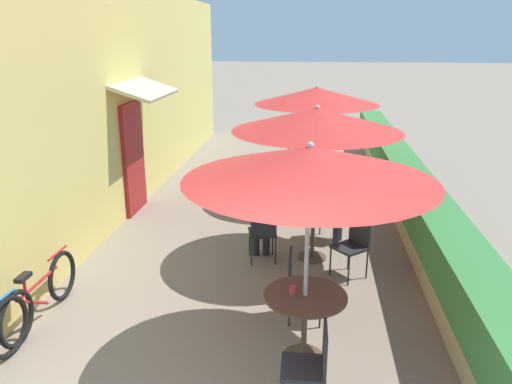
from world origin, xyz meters
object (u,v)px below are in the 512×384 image
Objects in this scene: patio_umbrella_mid at (317,120)px; bicycle_second at (41,295)px; patio_table_mid at (313,223)px; seated_patron_mid_back at (330,201)px; cafe_chair_far_left at (294,185)px; seated_patron_mid_left at (262,217)px; cafe_chair_near_left at (299,280)px; cafe_chair_far_right at (352,177)px; patio_table_far at (314,173)px; cafe_chair_far_back at (296,167)px; cafe_chair_mid_right at (354,242)px; patio_table_near at (305,310)px; cafe_chair_mid_left at (263,230)px; patio_umbrella_near at (310,164)px; cafe_chair_near_right at (312,362)px; coffee_cup_near at (293,290)px; cafe_chair_mid_back at (324,210)px; seated_patron_far_left at (289,175)px.

patio_umbrella_mid is 1.45× the size of bicycle_second.
seated_patron_mid_back is at bearing 69.07° from patio_table_mid.
seated_patron_mid_left is at bearing -154.44° from cafe_chair_far_left.
cafe_chair_near_left and cafe_chair_far_right have the same top height.
cafe_chair_far_right reaches higher than patio_table_far.
patio_table_far is 0.99× the size of cafe_chair_far_back.
patio_table_near is at bearing 120.37° from cafe_chair_mid_right.
cafe_chair_mid_left is 0.52× the size of bicycle_second.
patio_table_mid is 1.00× the size of patio_table_far.
patio_umbrella_near reaches higher than patio_table_mid.
patio_table_near is at bearing 5.65° from cafe_chair_near_right.
cafe_chair_mid_right is (0.64, 1.99, -1.63)m from patio_umbrella_near.
seated_patron_mid_left is (-0.56, 2.39, -0.12)m from coffee_cup_near.
seated_patron_mid_left reaches higher than cafe_chair_far_left.
cafe_chair_far_right is at bearing -24.35° from cafe_chair_far_left.
cafe_chair_far_back is at bearing 120.51° from patio_table_far.
patio_umbrella_near reaches higher than patio_table_near.
cafe_chair_mid_back is at bearing 85.74° from patio_umbrella_near.
cafe_chair_mid_right is at bearing 72.06° from patio_umbrella_near.
coffee_cup_near is at bearing -88.45° from seated_patron_mid_left.
seated_patron_mid_back is 1.44× the size of cafe_chair_far_right.
cafe_chair_mid_right reaches higher than patio_table_mid.
cafe_chair_near_left is 0.36× the size of patio_umbrella_mid.
cafe_chair_far_left reaches higher than patio_table_far.
seated_patron_mid_left is at bearing -32.62° from seated_patron_mid_back.
bicycle_second is (-2.75, -4.34, -0.35)m from seated_patron_far_left.
cafe_chair_near_left is 1.00× the size of cafe_chair_mid_left.
seated_patron_mid_back is (0.27, 4.01, 0.17)m from cafe_chair_near_right.
cafe_chair_far_left is at bearing -24.35° from cafe_chair_far_back.
seated_patron_mid_back is 1.00× the size of seated_patron_far_left.
cafe_chair_mid_left is at bearing -103.66° from patio_table_far.
patio_umbrella_mid is (-0.01, 3.29, 1.63)m from cafe_chair_near_right.
seated_patron_mid_left and seated_patron_mid_back have the same top height.
bicycle_second is at bearing -83.24° from cafe_chair_near_left.
cafe_chair_far_right is at bearing 51.95° from cafe_chair_mid_left.
patio_table_near is 4.75m from seated_patron_far_left.
cafe_chair_near_left is 1.74m from seated_patron_mid_left.
patio_table_mid and patio_table_far have the same top height.
cafe_chair_near_right is 3.27m from seated_patron_mid_left.
patio_umbrella_near is 4.97m from seated_patron_far_left.
patio_umbrella_mid is (0.00, -0.00, 1.57)m from patio_table_mid.
cafe_chair_mid_back and cafe_chair_far_left have the same top height.
seated_patron_far_left is at bearing -135.10° from seated_patron_mid_back.
seated_patron_far_left reaches higher than cafe_chair_mid_left.
seated_patron_far_left is at bearing 102.01° from patio_umbrella_mid.
seated_patron_far_left reaches higher than cafe_chair_near_left.
bicycle_second is at bearing 69.84° from cafe_chair_near_right.
patio_table_mid is 0.78m from seated_patron_mid_left.
seated_patron_mid_left is at bearing 90.00° from cafe_chair_mid_left.
bicycle_second is at bearing 56.28° from cafe_chair_far_right.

